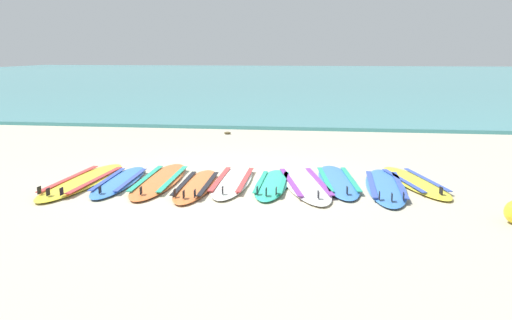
{
  "coord_description": "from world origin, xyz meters",
  "views": [
    {
      "loc": [
        1.55,
        -8.17,
        2.12
      ],
      "look_at": [
        0.41,
        0.63,
        0.25
      ],
      "focal_mm": 36.33,
      "sensor_mm": 36.0,
      "label": 1
    }
  ],
  "objects_px": {
    "surfboard_6": "(305,183)",
    "surfboard_8": "(385,186)",
    "surfboard_1": "(120,181)",
    "surfboard_4": "(233,181)",
    "surfboard_2": "(160,180)",
    "surfboard_3": "(196,185)",
    "surfboard_7": "(338,181)",
    "surfboard_5": "(272,184)",
    "surfboard_9": "(414,182)",
    "surfboard_0": "(83,181)"
  },
  "relations": [
    {
      "from": "surfboard_0",
      "to": "surfboard_2",
      "type": "relative_size",
      "value": 1.03
    },
    {
      "from": "surfboard_4",
      "to": "surfboard_9",
      "type": "xyz_separation_m",
      "value": [
        2.95,
        0.32,
        0.0
      ]
    },
    {
      "from": "surfboard_0",
      "to": "surfboard_7",
      "type": "xyz_separation_m",
      "value": [
        4.15,
        0.54,
        -0.0
      ]
    },
    {
      "from": "surfboard_3",
      "to": "surfboard_5",
      "type": "height_order",
      "value": "same"
    },
    {
      "from": "surfboard_8",
      "to": "surfboard_4",
      "type": "bearing_deg",
      "value": 179.29
    },
    {
      "from": "surfboard_5",
      "to": "surfboard_6",
      "type": "bearing_deg",
      "value": 12.71
    },
    {
      "from": "surfboard_2",
      "to": "surfboard_4",
      "type": "bearing_deg",
      "value": 4.77
    },
    {
      "from": "surfboard_1",
      "to": "surfboard_7",
      "type": "xyz_separation_m",
      "value": [
        3.54,
        0.48,
        -0.0
      ]
    },
    {
      "from": "surfboard_2",
      "to": "surfboard_7",
      "type": "bearing_deg",
      "value": 6.33
    },
    {
      "from": "surfboard_3",
      "to": "surfboard_8",
      "type": "xyz_separation_m",
      "value": [
        2.97,
        0.33,
        -0.0
      ]
    },
    {
      "from": "surfboard_3",
      "to": "surfboard_7",
      "type": "relative_size",
      "value": 0.91
    },
    {
      "from": "surfboard_8",
      "to": "surfboard_0",
      "type": "bearing_deg",
      "value": -176.7
    },
    {
      "from": "surfboard_6",
      "to": "surfboard_8",
      "type": "distance_m",
      "value": 1.27
    },
    {
      "from": "surfboard_1",
      "to": "surfboard_8",
      "type": "relative_size",
      "value": 0.91
    },
    {
      "from": "surfboard_7",
      "to": "surfboard_1",
      "type": "bearing_deg",
      "value": -172.22
    },
    {
      "from": "surfboard_5",
      "to": "surfboard_9",
      "type": "bearing_deg",
      "value": 10.86
    },
    {
      "from": "surfboard_3",
      "to": "surfboard_4",
      "type": "xyz_separation_m",
      "value": [
        0.52,
        0.36,
        -0.0
      ]
    },
    {
      "from": "surfboard_4",
      "to": "surfboard_9",
      "type": "height_order",
      "value": "same"
    },
    {
      "from": "surfboard_7",
      "to": "surfboard_8",
      "type": "distance_m",
      "value": 0.78
    },
    {
      "from": "surfboard_4",
      "to": "surfboard_6",
      "type": "distance_m",
      "value": 1.18
    },
    {
      "from": "surfboard_0",
      "to": "surfboard_3",
      "type": "height_order",
      "value": "same"
    },
    {
      "from": "surfboard_0",
      "to": "surfboard_6",
      "type": "relative_size",
      "value": 0.99
    },
    {
      "from": "surfboard_1",
      "to": "surfboard_4",
      "type": "xyz_separation_m",
      "value": [
        1.83,
        0.26,
        -0.0
      ]
    },
    {
      "from": "surfboard_1",
      "to": "surfboard_6",
      "type": "distance_m",
      "value": 3.02
    },
    {
      "from": "surfboard_0",
      "to": "surfboard_6",
      "type": "distance_m",
      "value": 3.63
    },
    {
      "from": "surfboard_3",
      "to": "surfboard_6",
      "type": "xyz_separation_m",
      "value": [
        1.7,
        0.36,
        -0.0
      ]
    },
    {
      "from": "surfboard_6",
      "to": "surfboard_8",
      "type": "bearing_deg",
      "value": -1.32
    },
    {
      "from": "surfboard_0",
      "to": "surfboard_8",
      "type": "bearing_deg",
      "value": 3.3
    },
    {
      "from": "surfboard_2",
      "to": "surfboard_3",
      "type": "height_order",
      "value": "same"
    },
    {
      "from": "surfboard_3",
      "to": "surfboard_9",
      "type": "relative_size",
      "value": 0.94
    },
    {
      "from": "surfboard_2",
      "to": "surfboard_8",
      "type": "distance_m",
      "value": 3.65
    },
    {
      "from": "surfboard_6",
      "to": "surfboard_8",
      "type": "xyz_separation_m",
      "value": [
        1.27,
        -0.03,
        0.0
      ]
    },
    {
      "from": "surfboard_3",
      "to": "surfboard_5",
      "type": "xyz_separation_m",
      "value": [
        1.18,
        0.24,
        0.0
      ]
    },
    {
      "from": "surfboard_8",
      "to": "surfboard_9",
      "type": "height_order",
      "value": "same"
    },
    {
      "from": "surfboard_8",
      "to": "surfboard_1",
      "type": "bearing_deg",
      "value": -176.92
    },
    {
      "from": "surfboard_5",
      "to": "surfboard_6",
      "type": "xyz_separation_m",
      "value": [
        0.52,
        0.12,
        -0.0
      ]
    },
    {
      "from": "surfboard_4",
      "to": "surfboard_6",
      "type": "xyz_separation_m",
      "value": [
        1.18,
        -0.0,
        -0.0
      ]
    },
    {
      "from": "surfboard_8",
      "to": "surfboard_6",
      "type": "bearing_deg",
      "value": 178.68
    },
    {
      "from": "surfboard_5",
      "to": "surfboard_6",
      "type": "distance_m",
      "value": 0.53
    },
    {
      "from": "surfboard_2",
      "to": "surfboard_9",
      "type": "xyz_separation_m",
      "value": [
        4.15,
        0.42,
        0.0
      ]
    },
    {
      "from": "surfboard_0",
      "to": "surfboard_8",
      "type": "xyz_separation_m",
      "value": [
        4.88,
        0.28,
        0.0
      ]
    },
    {
      "from": "surfboard_0",
      "to": "surfboard_8",
      "type": "relative_size",
      "value": 1.08
    },
    {
      "from": "surfboard_5",
      "to": "surfboard_8",
      "type": "xyz_separation_m",
      "value": [
        1.79,
        0.09,
        -0.0
      ]
    },
    {
      "from": "surfboard_4",
      "to": "surfboard_5",
      "type": "relative_size",
      "value": 1.14
    },
    {
      "from": "surfboard_6",
      "to": "surfboard_9",
      "type": "height_order",
      "value": "same"
    },
    {
      "from": "surfboard_1",
      "to": "surfboard_6",
      "type": "height_order",
      "value": "same"
    },
    {
      "from": "surfboard_1",
      "to": "surfboard_4",
      "type": "height_order",
      "value": "same"
    },
    {
      "from": "surfboard_6",
      "to": "surfboard_7",
      "type": "distance_m",
      "value": 0.58
    },
    {
      "from": "surfboard_3",
      "to": "surfboard_7",
      "type": "height_order",
      "value": "same"
    },
    {
      "from": "surfboard_1",
      "to": "surfboard_6",
      "type": "xyz_separation_m",
      "value": [
        3.01,
        0.26,
        -0.0
      ]
    }
  ]
}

